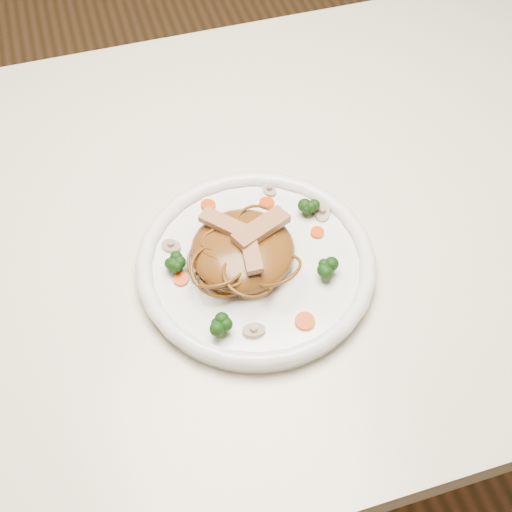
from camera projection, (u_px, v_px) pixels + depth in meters
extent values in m
plane|color=#50371B|center=(247.00, 432.00, 1.48)|extent=(4.00, 4.00, 0.00)
cube|color=beige|center=(240.00, 222.00, 0.90)|extent=(1.20, 0.80, 0.04)
cylinder|color=brown|center=(435.00, 162.00, 1.48)|extent=(0.06, 0.06, 0.71)
cylinder|color=white|center=(256.00, 267.00, 0.82)|extent=(0.38, 0.38, 0.02)
ellipsoid|color=brown|center=(243.00, 250.00, 0.80)|extent=(0.13, 0.13, 0.04)
cube|color=tan|center=(261.00, 228.00, 0.79)|extent=(0.08, 0.05, 0.01)
cube|color=tan|center=(225.00, 224.00, 0.79)|extent=(0.06, 0.06, 0.01)
cube|color=tan|center=(251.00, 252.00, 0.77)|extent=(0.03, 0.06, 0.01)
cylinder|color=#EE4B08|center=(267.00, 203.00, 0.86)|extent=(0.02, 0.02, 0.00)
cylinder|color=#EE4B08|center=(181.00, 279.00, 0.79)|extent=(0.02, 0.02, 0.00)
cylinder|color=#EE4B08|center=(317.00, 233.00, 0.84)|extent=(0.02, 0.02, 0.00)
cylinder|color=#EE4B08|center=(208.00, 205.00, 0.86)|extent=(0.02, 0.02, 0.00)
cylinder|color=#EE4B08|center=(305.00, 321.00, 0.76)|extent=(0.03, 0.03, 0.00)
cylinder|color=tan|center=(254.00, 331.00, 0.75)|extent=(0.03, 0.03, 0.01)
cylinder|color=tan|center=(322.00, 213.00, 0.85)|extent=(0.04, 0.04, 0.01)
cylinder|color=tan|center=(171.00, 246.00, 0.82)|extent=(0.04, 0.04, 0.01)
cylinder|color=tan|center=(269.00, 190.00, 0.88)|extent=(0.03, 0.03, 0.01)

